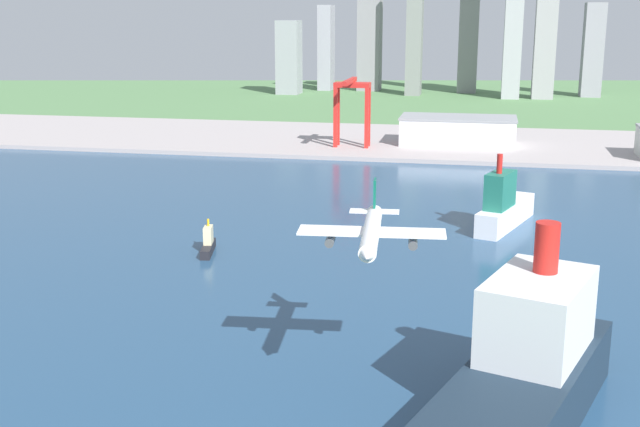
{
  "coord_description": "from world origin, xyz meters",
  "views": [
    {
      "loc": [
        17.53,
        -24.42,
        81.09
      ],
      "look_at": [
        -19.77,
        160.15,
        34.53
      ],
      "focal_mm": 45.76,
      "sensor_mm": 36.0,
      "label": 1
    }
  ],
  "objects_px": {
    "airplane_landing": "(371,232)",
    "cargo_ship": "(521,380)",
    "tugboat_small": "(208,244)",
    "port_crane_red": "(352,99)",
    "ferry_boat": "(504,207)",
    "warehouse_main": "(458,130)"
  },
  "relations": [
    {
      "from": "airplane_landing",
      "to": "cargo_ship",
      "type": "distance_m",
      "value": 42.47
    },
    {
      "from": "airplane_landing",
      "to": "tugboat_small",
      "type": "bearing_deg",
      "value": 126.8
    },
    {
      "from": "airplane_landing",
      "to": "port_crane_red",
      "type": "height_order",
      "value": "airplane_landing"
    },
    {
      "from": "port_crane_red",
      "to": "ferry_boat",
      "type": "bearing_deg",
      "value": -62.47
    },
    {
      "from": "port_crane_red",
      "to": "warehouse_main",
      "type": "relative_size",
      "value": 0.59
    },
    {
      "from": "tugboat_small",
      "to": "port_crane_red",
      "type": "height_order",
      "value": "port_crane_red"
    },
    {
      "from": "warehouse_main",
      "to": "port_crane_red",
      "type": "bearing_deg",
      "value": -159.23
    },
    {
      "from": "tugboat_small",
      "to": "cargo_ship",
      "type": "bearing_deg",
      "value": -46.26
    },
    {
      "from": "tugboat_small",
      "to": "ferry_boat",
      "type": "distance_m",
      "value": 114.74
    },
    {
      "from": "cargo_ship",
      "to": "warehouse_main",
      "type": "xyz_separation_m",
      "value": [
        -24.95,
        350.11,
        0.09
      ]
    },
    {
      "from": "ferry_boat",
      "to": "port_crane_red",
      "type": "distance_m",
      "value": 188.73
    },
    {
      "from": "port_crane_red",
      "to": "warehouse_main",
      "type": "height_order",
      "value": "port_crane_red"
    },
    {
      "from": "airplane_landing",
      "to": "cargo_ship",
      "type": "height_order",
      "value": "airplane_landing"
    },
    {
      "from": "airplane_landing",
      "to": "warehouse_main",
      "type": "xyz_separation_m",
      "value": [
        6.85,
        337.08,
        -24.87
      ]
    },
    {
      "from": "warehouse_main",
      "to": "cargo_ship",
      "type": "bearing_deg",
      "value": -85.92
    },
    {
      "from": "airplane_landing",
      "to": "ferry_boat",
      "type": "height_order",
      "value": "airplane_landing"
    },
    {
      "from": "tugboat_small",
      "to": "airplane_landing",
      "type": "bearing_deg",
      "value": -53.2
    },
    {
      "from": "port_crane_red",
      "to": "airplane_landing",
      "type": "bearing_deg",
      "value": -80.01
    },
    {
      "from": "cargo_ship",
      "to": "port_crane_red",
      "type": "distance_m",
      "value": 338.59
    },
    {
      "from": "ferry_boat",
      "to": "cargo_ship",
      "type": "relative_size",
      "value": 0.59
    },
    {
      "from": "tugboat_small",
      "to": "warehouse_main",
      "type": "height_order",
      "value": "warehouse_main"
    },
    {
      "from": "tugboat_small",
      "to": "cargo_ship",
      "type": "xyz_separation_m",
      "value": [
        101.12,
        -105.68,
        7.51
      ]
    }
  ]
}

